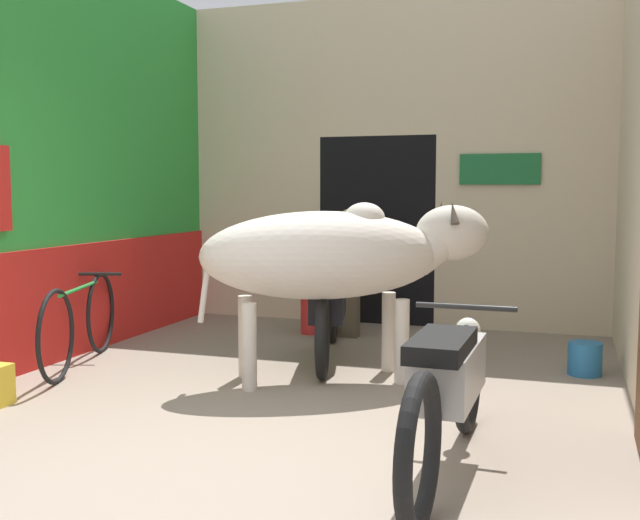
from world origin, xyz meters
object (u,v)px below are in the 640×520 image
object	(u,v)px
motorcycle_near	(448,385)
bicycle	(81,322)
bucket	(585,359)
motorcycle_far	(328,309)
cow	(339,255)
plastic_stool	(313,311)
shopkeeper_seated	(348,270)

from	to	relation	value
motorcycle_near	bicycle	xyz separation A→B (m)	(-3.23, 1.38, -0.09)
bucket	motorcycle_far	bearing A→B (deg)	-177.08
cow	plastic_stool	xyz separation A→B (m)	(-0.79, 1.69, -0.73)
cow	plastic_stool	world-z (taller)	cow
cow	shopkeeper_seated	xyz separation A→B (m)	(-0.43, 1.74, -0.31)
bicycle	motorcycle_near	bearing A→B (deg)	-23.14
motorcycle_far	shopkeeper_seated	world-z (taller)	shopkeeper_seated
plastic_stool	bucket	bearing A→B (deg)	-20.01
bicycle	bucket	world-z (taller)	bicycle
cow	shopkeeper_seated	bearing A→B (deg)	104.00
motorcycle_far	plastic_stool	world-z (taller)	motorcycle_far
bicycle	shopkeeper_seated	world-z (taller)	shopkeeper_seated
motorcycle_near	shopkeeper_seated	size ratio (longest dim) A/B	1.66
cow	motorcycle_near	size ratio (longest dim) A/B	1.06
motorcycle_near	shopkeeper_seated	bearing A→B (deg)	114.23
motorcycle_near	plastic_stool	distance (m)	3.84
motorcycle_far	motorcycle_near	bearing A→B (deg)	-58.93
shopkeeper_seated	plastic_stool	distance (m)	0.56
cow	plastic_stool	bearing A→B (deg)	114.96
motorcycle_near	bicycle	bearing A→B (deg)	156.86
cow	bicycle	bearing A→B (deg)	-172.90
cow	motorcycle_far	distance (m)	0.88
plastic_stool	cow	bearing A→B (deg)	-65.04
motorcycle_far	cow	bearing A→B (deg)	-65.83
motorcycle_near	bicycle	world-z (taller)	motorcycle_near
motorcycle_near	plastic_stool	world-z (taller)	motorcycle_near
bucket	cow	bearing A→B (deg)	-157.58
bicycle	bucket	xyz separation A→B (m)	(3.95, 1.01, -0.24)
motorcycle_near	plastic_stool	bearing A→B (deg)	119.36
motorcycle_near	motorcycle_far	distance (m)	2.67
motorcycle_far	plastic_stool	size ratio (longest dim) A/B	4.64
motorcycle_near	plastic_stool	size ratio (longest dim) A/B	4.83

